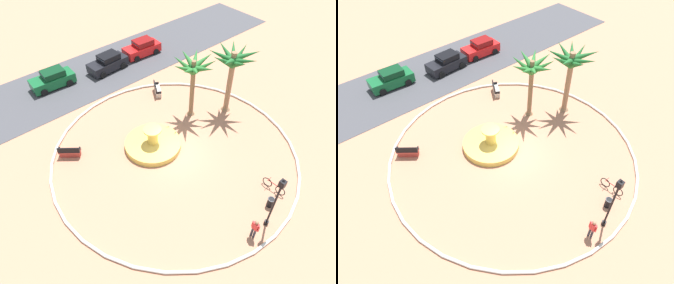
{
  "view_description": "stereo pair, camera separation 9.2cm",
  "coord_description": "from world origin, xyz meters",
  "views": [
    {
      "loc": [
        -10.84,
        -11.81,
        17.25
      ],
      "look_at": [
        -0.22,
        0.5,
        1.0
      ],
      "focal_mm": 33.45,
      "sensor_mm": 36.0,
      "label": 1
    },
    {
      "loc": [
        -10.77,
        -11.87,
        17.25
      ],
      "look_at": [
        -0.22,
        0.5,
        1.0
      ],
      "focal_mm": 33.45,
      "sensor_mm": 36.0,
      "label": 2
    }
  ],
  "objects": [
    {
      "name": "bench_west",
      "position": [
        -6.01,
        4.91,
        0.35
      ],
      "size": [
        1.55,
        1.4,
        1.0
      ],
      "color": "#B73D33",
      "rests_on": "ground"
    },
    {
      "name": "trash_bin",
      "position": [
        1.59,
        -7.44,
        0.39
      ],
      "size": [
        0.46,
        0.46,
        0.73
      ],
      "color": "black",
      "rests_on": "ground"
    },
    {
      "name": "ground_plane",
      "position": [
        0.0,
        0.0,
        0.0
      ],
      "size": [
        80.0,
        80.0,
        0.0
      ],
      "primitive_type": "plane",
      "color": "tan"
    },
    {
      "name": "parked_car_leftmost",
      "position": [
        -2.82,
        13.99,
        0.78
      ],
      "size": [
        4.08,
        2.08,
        1.67
      ],
      "color": "#145B2D",
      "rests_on": "ground"
    },
    {
      "name": "parked_car_second",
      "position": [
        2.68,
        13.06,
        0.78
      ],
      "size": [
        4.1,
        2.11,
        1.67
      ],
      "color": "black",
      "rests_on": "ground"
    },
    {
      "name": "person_cyclist_helmet",
      "position": [
        -0.96,
        -8.08,
        0.91
      ],
      "size": [
        0.22,
        0.53,
        1.63
      ],
      "color": "#33333D",
      "rests_on": "ground"
    },
    {
      "name": "plaza_curb",
      "position": [
        0.0,
        0.0,
        0.1
      ],
      "size": [
        18.21,
        18.21,
        0.2
      ],
      "primitive_type": "torus",
      "color": "silver",
      "rests_on": "ground"
    },
    {
      "name": "parked_car_third",
      "position": [
        7.1,
        13.23,
        0.78
      ],
      "size": [
        4.08,
        2.06,
        1.67
      ],
      "color": "red",
      "rests_on": "ground"
    },
    {
      "name": "lamppost",
      "position": [
        0.34,
        -8.11,
        2.57
      ],
      "size": [
        0.32,
        0.32,
        4.39
      ],
      "color": "black",
      "rests_on": "ground"
    },
    {
      "name": "street_asphalt",
      "position": [
        0.0,
        13.51,
        0.01
      ],
      "size": [
        48.0,
        8.0,
        0.03
      ],
      "primitive_type": "cube",
      "color": "#424247",
      "rests_on": "ground"
    },
    {
      "name": "bicycle_red_frame",
      "position": [
        2.81,
        -6.83,
        0.38
      ],
      "size": [
        0.44,
        1.72,
        0.94
      ],
      "color": "black",
      "rests_on": "ground"
    },
    {
      "name": "fountain",
      "position": [
        -0.74,
        1.67,
        0.28
      ],
      "size": [
        4.28,
        4.28,
        1.79
      ],
      "color": "gold",
      "rests_on": "ground"
    },
    {
      "name": "palm_tree_by_curb",
      "position": [
        6.87,
        1.07,
        4.48
      ],
      "size": [
        3.97,
        4.09,
        5.72
      ],
      "color": "#8E6B4C",
      "rests_on": "ground"
    },
    {
      "name": "bench_east",
      "position": [
        3.85,
        6.72,
        0.35
      ],
      "size": [
        1.23,
        1.64,
        1.0
      ],
      "color": "beige",
      "rests_on": "ground"
    },
    {
      "name": "palm_tree_near_fountain",
      "position": [
        4.17,
        2.6,
        4.31
      ],
      "size": [
        3.74,
        3.82,
        5.36
      ],
      "color": "brown",
      "rests_on": "ground"
    }
  ]
}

